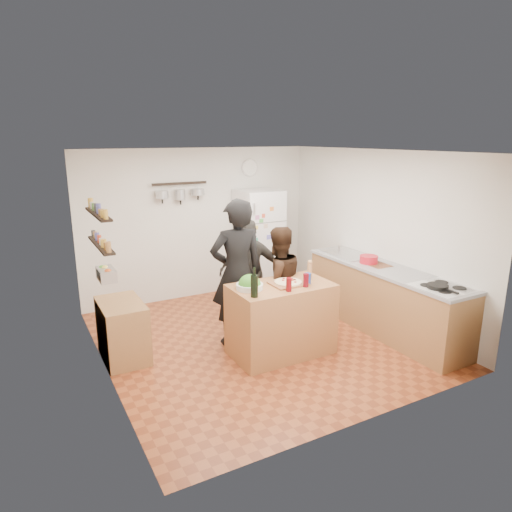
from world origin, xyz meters
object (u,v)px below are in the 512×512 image
person_left (237,273)px  skillet (438,286)px  salt_canister (308,279)px  person_back (250,272)px  person_center (278,283)px  wall_clock (250,168)px  red_bowl (369,259)px  side_table (123,330)px  wine_bottle (254,286)px  fridge (259,242)px  pepper_mill (310,271)px  prep_island (281,319)px  salad_bowl (250,286)px  counter_run (384,300)px

person_left → skillet: (1.90, -1.56, -0.02)m
salt_canister → person_back: person_back is taller
salt_canister → person_center: (-0.09, 0.56, -0.21)m
wall_clock → red_bowl: bearing=-73.3°
red_bowl → side_table: (-3.39, 0.59, -0.61)m
wine_bottle → fridge: bearing=60.1°
wall_clock → side_table: (-2.69, -1.74, -1.78)m
red_bowl → fridge: (-0.70, 2.00, -0.07)m
pepper_mill → salt_canister: size_ratio=1.44×
skillet → red_bowl: size_ratio=0.96×
red_bowl → prep_island: bearing=-172.0°
pepper_mill → side_table: size_ratio=0.25×
wall_clock → side_table: wall_clock is taller
wall_clock → side_table: 3.67m
pepper_mill → person_center: 0.51m
person_back → fridge: fridge is taller
fridge → salad_bowl: bearing=-121.3°
salt_canister → counter_run: salt_canister is taller
red_bowl → pepper_mill: bearing=-171.3°
person_center → red_bowl: (1.39, -0.21, 0.20)m
person_left → pepper_mill: bearing=157.1°
side_table → person_center: bearing=-10.6°
salt_canister → person_center: 0.60m
wine_bottle → red_bowl: (2.10, 0.45, -0.06)m
salad_bowl → wine_bottle: (-0.08, -0.27, 0.10)m
prep_island → salt_canister: size_ratio=9.15×
wine_bottle → pepper_mill: wine_bottle is taller
prep_island → person_left: 0.82m
pepper_mill → red_bowl: bearing=8.7°
salt_canister → person_left: bearing=134.8°
counter_run → salt_canister: bearing=-178.1°
red_bowl → fridge: bearing=109.3°
skillet → salt_canister: bearing=144.1°
salad_bowl → red_bowl: red_bowl is taller
person_left → person_center: (0.56, -0.09, -0.20)m
wall_clock → counter_run: bearing=-74.1°
fridge → person_back: bearing=-124.0°
wine_bottle → side_table: size_ratio=0.32×
salad_bowl → person_center: (0.63, 0.39, -0.17)m
counter_run → fridge: fridge is taller
skillet → wall_clock: bearing=100.3°
salad_bowl → person_center: bearing=31.7°
pepper_mill → wall_clock: bearing=79.7°
side_table → counter_run: bearing=-14.5°
counter_run → red_bowl: (-0.05, 0.30, 0.52)m
pepper_mill → person_center: size_ratio=0.13×
person_back → person_center: bearing=118.2°
prep_island → fridge: (0.90, 2.22, 0.45)m
salad_bowl → skillet: salad_bowl is taller
person_left → side_table: bearing=-2.8°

